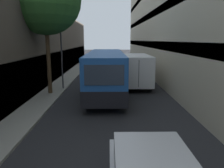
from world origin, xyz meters
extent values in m
plane|color=#232326|center=(0.00, 15.00, 0.00)|extent=(150.00, 150.00, 0.00)
cube|color=gray|center=(-4.46, 15.00, 0.06)|extent=(1.71, 60.00, 0.12)
cube|color=#51473D|center=(-6.52, 15.00, 3.46)|extent=(2.40, 60.00, 6.91)
cube|color=black|center=(-5.86, 15.00, 1.38)|extent=(1.08, 60.00, 2.76)
cube|color=#333D47|center=(4.74, 15.00, 3.44)|extent=(1.08, 60.00, 0.70)
cube|color=#333D47|center=(4.74, 15.00, 6.47)|extent=(1.08, 60.00, 0.70)
cube|color=#B7B7BC|center=(0.78, 3.59, 1.27)|extent=(1.62, 2.18, 0.59)
cube|color=#1E519E|center=(-0.41, 15.40, 1.73)|extent=(2.45, 10.49, 2.60)
cube|color=black|center=(-0.41, 15.40, 0.88)|extent=(2.47, 10.51, 0.90)
cube|color=#2D3847|center=(-0.41, 15.40, 2.12)|extent=(2.49, 9.65, 0.83)
cube|color=#2D3847|center=(-0.41, 10.15, 2.18)|extent=(2.01, 0.04, 1.04)
cylinder|color=black|center=(-1.48, 18.65, 0.50)|extent=(0.24, 1.00, 1.00)
cylinder|color=black|center=(0.67, 18.65, 0.50)|extent=(0.24, 1.00, 1.00)
cylinder|color=black|center=(-1.48, 12.15, 0.50)|extent=(0.24, 1.00, 1.00)
cylinder|color=black|center=(0.67, 12.15, 0.50)|extent=(0.24, 1.00, 1.00)
cube|color=silver|center=(1.96, 20.91, 1.42)|extent=(2.28, 2.00, 2.02)
cube|color=silver|center=(1.96, 17.34, 1.55)|extent=(2.38, 5.14, 2.28)
cube|color=#4C4C4C|center=(1.96, 14.77, 1.55)|extent=(0.05, 0.02, 1.94)
cylinder|color=black|center=(0.89, 20.91, 0.48)|extent=(0.22, 0.96, 0.96)
cylinder|color=black|center=(3.03, 20.91, 0.48)|extent=(0.22, 0.96, 0.96)
cylinder|color=black|center=(0.89, 15.93, 0.48)|extent=(0.22, 0.96, 0.96)
cylinder|color=black|center=(3.03, 15.93, 0.48)|extent=(0.22, 0.96, 0.96)
cube|color=silver|center=(-1.95, 28.06, 1.06)|extent=(1.84, 4.48, 1.61)
cube|color=#2D3847|center=(-1.95, 29.96, 1.35)|extent=(1.47, 0.04, 0.56)
cylinder|color=black|center=(-2.78, 29.36, 0.32)|extent=(0.16, 0.64, 0.64)
cylinder|color=black|center=(-1.13, 29.36, 0.32)|extent=(0.16, 0.64, 0.64)
cylinder|color=black|center=(-2.78, 26.76, 0.32)|extent=(0.16, 0.64, 0.64)
cylinder|color=black|center=(-1.13, 26.76, 0.32)|extent=(0.16, 0.64, 0.64)
cylinder|color=#38383D|center=(-3.85, 16.49, 3.54)|extent=(0.12, 0.12, 6.85)
cylinder|color=#4C3823|center=(-4.46, 14.92, 2.53)|extent=(0.28, 0.28, 4.83)
camera|label=1|loc=(-0.15, -0.61, 3.91)|focal=35.00mm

